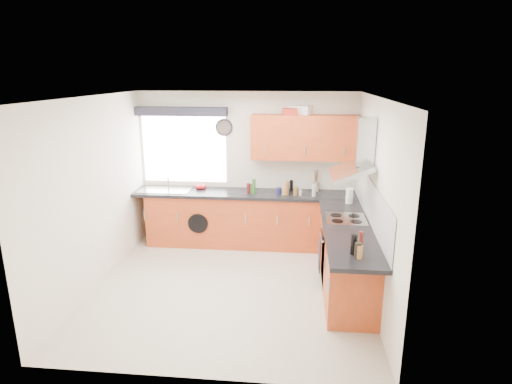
# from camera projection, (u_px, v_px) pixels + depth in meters

# --- Properties ---
(ground_plane) EXTENTS (3.60, 3.60, 0.00)m
(ground_plane) POSITION_uv_depth(u_px,v_px,m) (231.00, 287.00, 5.75)
(ground_plane) COLOR beige
(ceiling) EXTENTS (3.60, 3.60, 0.02)m
(ceiling) POSITION_uv_depth(u_px,v_px,m) (228.00, 97.00, 5.08)
(ceiling) COLOR white
(ceiling) RESTS_ON wall_back
(wall_back) EXTENTS (3.60, 0.02, 2.50)m
(wall_back) POSITION_uv_depth(u_px,v_px,m) (247.00, 168.00, 7.14)
(wall_back) COLOR silver
(wall_back) RESTS_ON ground_plane
(wall_front) EXTENTS (3.60, 0.02, 2.50)m
(wall_front) POSITION_uv_depth(u_px,v_px,m) (197.00, 256.00, 3.69)
(wall_front) COLOR silver
(wall_front) RESTS_ON ground_plane
(wall_left) EXTENTS (0.02, 3.60, 2.50)m
(wall_left) POSITION_uv_depth(u_px,v_px,m) (94.00, 194.00, 5.58)
(wall_left) COLOR silver
(wall_left) RESTS_ON ground_plane
(wall_right) EXTENTS (0.02, 3.60, 2.50)m
(wall_right) POSITION_uv_depth(u_px,v_px,m) (375.00, 202.00, 5.24)
(wall_right) COLOR silver
(wall_right) RESTS_ON ground_plane
(window) EXTENTS (1.40, 0.02, 1.10)m
(window) POSITION_uv_depth(u_px,v_px,m) (184.00, 149.00, 7.15)
(window) COLOR white
(window) RESTS_ON wall_back
(window_blind) EXTENTS (1.50, 0.18, 0.14)m
(window_blind) POSITION_uv_depth(u_px,v_px,m) (181.00, 111.00, 6.89)
(window_blind) COLOR #22212C
(window_blind) RESTS_ON wall_back
(splashback) EXTENTS (0.01, 3.00, 0.54)m
(splashback) POSITION_uv_depth(u_px,v_px,m) (370.00, 200.00, 5.55)
(splashback) COLOR white
(splashback) RESTS_ON wall_right
(base_cab_back) EXTENTS (3.00, 0.58, 0.86)m
(base_cab_back) POSITION_uv_depth(u_px,v_px,m) (239.00, 220.00, 7.09)
(base_cab_back) COLOR #A23B18
(base_cab_back) RESTS_ON ground_plane
(base_cab_corner) EXTENTS (0.60, 0.60, 0.86)m
(base_cab_corner) POSITION_uv_depth(u_px,v_px,m) (337.00, 223.00, 6.93)
(base_cab_corner) COLOR #A23B18
(base_cab_corner) RESTS_ON ground_plane
(base_cab_right) EXTENTS (0.58, 2.10, 0.86)m
(base_cab_right) POSITION_uv_depth(u_px,v_px,m) (346.00, 258.00, 5.63)
(base_cab_right) COLOR #A23B18
(base_cab_right) RESTS_ON ground_plane
(worktop_back) EXTENTS (3.60, 0.62, 0.05)m
(worktop_back) POSITION_uv_depth(u_px,v_px,m) (245.00, 194.00, 6.95)
(worktop_back) COLOR black
(worktop_back) RESTS_ON base_cab_back
(worktop_right) EXTENTS (0.62, 2.42, 0.05)m
(worktop_right) POSITION_uv_depth(u_px,v_px,m) (348.00, 229.00, 5.37)
(worktop_right) COLOR black
(worktop_right) RESTS_ON base_cab_right
(sink) EXTENTS (0.84, 0.46, 0.10)m
(sink) POSITION_uv_depth(u_px,v_px,m) (165.00, 188.00, 7.06)
(sink) COLOR #AAB2B5
(sink) RESTS_ON worktop_back
(oven) EXTENTS (0.56, 0.58, 0.85)m
(oven) POSITION_uv_depth(u_px,v_px,m) (344.00, 253.00, 5.78)
(oven) COLOR black
(oven) RESTS_ON ground_plane
(hob_plate) EXTENTS (0.52, 0.52, 0.01)m
(hob_plate) POSITION_uv_depth(u_px,v_px,m) (346.00, 219.00, 5.65)
(hob_plate) COLOR #AAB2B5
(hob_plate) RESTS_ON worktop_right
(extractor_hood) EXTENTS (0.52, 0.78, 0.66)m
(extractor_hood) POSITION_uv_depth(u_px,v_px,m) (358.00, 155.00, 5.41)
(extractor_hood) COLOR #AAB2B5
(extractor_hood) RESTS_ON wall_right
(upper_cabinets) EXTENTS (1.70, 0.35, 0.70)m
(upper_cabinets) POSITION_uv_depth(u_px,v_px,m) (305.00, 137.00, 6.73)
(upper_cabinets) COLOR #A23B18
(upper_cabinets) RESTS_ON wall_back
(washing_machine) EXTENTS (0.61, 0.59, 0.90)m
(washing_machine) POSITION_uv_depth(u_px,v_px,m) (202.00, 217.00, 7.15)
(washing_machine) COLOR white
(washing_machine) RESTS_ON ground_plane
(wall_clock) EXTENTS (0.29, 0.04, 0.29)m
(wall_clock) POSITION_uv_depth(u_px,v_px,m) (224.00, 128.00, 6.97)
(wall_clock) COLOR #22212C
(wall_clock) RESTS_ON wall_back
(casserole) EXTENTS (0.38, 0.33, 0.13)m
(casserole) POSITION_uv_depth(u_px,v_px,m) (300.00, 110.00, 6.72)
(casserole) COLOR white
(casserole) RESTS_ON upper_cabinets
(storage_box) EXTENTS (0.24, 0.21, 0.10)m
(storage_box) POSITION_uv_depth(u_px,v_px,m) (290.00, 112.00, 6.60)
(storage_box) COLOR #A92517
(storage_box) RESTS_ON upper_cabinets
(utensil_pot) EXTENTS (0.13, 0.13, 0.14)m
(utensil_pot) POSITION_uv_depth(u_px,v_px,m) (316.00, 187.00, 7.00)
(utensil_pot) COLOR gray
(utensil_pot) RESTS_ON worktop_back
(kitchen_roll) EXTENTS (0.13, 0.13, 0.23)m
(kitchen_roll) POSITION_uv_depth(u_px,v_px,m) (349.00, 196.00, 6.32)
(kitchen_roll) COLOR white
(kitchen_roll) RESTS_ON worktop_right
(tomato_cluster) EXTENTS (0.17, 0.17, 0.07)m
(tomato_cluster) POSITION_uv_depth(u_px,v_px,m) (201.00, 187.00, 7.15)
(tomato_cluster) COLOR red
(tomato_cluster) RESTS_ON worktop_back
(jar_0) EXTENTS (0.06, 0.06, 0.16)m
(jar_0) POSITION_uv_depth(u_px,v_px,m) (248.00, 188.00, 6.89)
(jar_0) COLOR #541116
(jar_0) RESTS_ON worktop_back
(jar_1) EXTENTS (0.05, 0.05, 0.10)m
(jar_1) POSITION_uv_depth(u_px,v_px,m) (300.00, 193.00, 6.73)
(jar_1) COLOR #AEA494
(jar_1) RESTS_ON worktop_back
(jar_2) EXTENTS (0.05, 0.05, 0.12)m
(jar_2) POSITION_uv_depth(u_px,v_px,m) (252.00, 189.00, 6.88)
(jar_2) COLOR #28561F
(jar_2) RESTS_ON worktop_back
(jar_3) EXTENTS (0.06, 0.06, 0.24)m
(jar_3) POSITION_uv_depth(u_px,v_px,m) (254.00, 187.00, 6.81)
(jar_3) COLOR #275B20
(jar_3) RESTS_ON worktop_back
(jar_4) EXTENTS (0.08, 0.08, 0.10)m
(jar_4) POSITION_uv_depth(u_px,v_px,m) (279.00, 191.00, 6.84)
(jar_4) COLOR #181548
(jar_4) RESTS_ON worktop_back
(jar_5) EXTENTS (0.06, 0.06, 0.18)m
(jar_5) POSITION_uv_depth(u_px,v_px,m) (314.00, 191.00, 6.68)
(jar_5) COLOR #A79F8F
(jar_5) RESTS_ON worktop_back
(jar_6) EXTENTS (0.08, 0.08, 0.12)m
(jar_6) POSITION_uv_depth(u_px,v_px,m) (285.00, 191.00, 6.78)
(jar_6) COLOR olive
(jar_6) RESTS_ON worktop_back
(jar_7) EXTENTS (0.05, 0.05, 0.09)m
(jar_7) POSITION_uv_depth(u_px,v_px,m) (251.00, 187.00, 7.09)
(jar_7) COLOR maroon
(jar_7) RESTS_ON worktop_back
(jar_8) EXTENTS (0.06, 0.06, 0.14)m
(jar_8) POSITION_uv_depth(u_px,v_px,m) (295.00, 191.00, 6.74)
(jar_8) COLOR brown
(jar_8) RESTS_ON worktop_back
(jar_9) EXTENTS (0.06, 0.06, 0.21)m
(jar_9) POSITION_uv_depth(u_px,v_px,m) (287.00, 189.00, 6.76)
(jar_9) COLOR brown
(jar_9) RESTS_ON worktop_back
(jar_10) EXTENTS (0.06, 0.06, 0.18)m
(jar_10) POSITION_uv_depth(u_px,v_px,m) (291.00, 186.00, 6.99)
(jar_10) COLOR black
(jar_10) RESTS_ON worktop_back
(bottle_0) EXTENTS (0.07, 0.07, 0.22)m
(bottle_0) POSITION_uv_depth(u_px,v_px,m) (354.00, 244.00, 4.54)
(bottle_0) COLOR black
(bottle_0) RESTS_ON worktop_right
(bottle_1) EXTENTS (0.06, 0.06, 0.14)m
(bottle_1) POSITION_uv_depth(u_px,v_px,m) (360.00, 252.00, 4.44)
(bottle_1) COLOR #A47638
(bottle_1) RESTS_ON worktop_right
(bottle_2) EXTENTS (0.05, 0.05, 0.19)m
(bottle_2) POSITION_uv_depth(u_px,v_px,m) (361.00, 240.00, 4.70)
(bottle_2) COLOR maroon
(bottle_2) RESTS_ON worktop_right
(bottle_3) EXTENTS (0.07, 0.07, 0.17)m
(bottle_3) POSITION_uv_depth(u_px,v_px,m) (358.00, 250.00, 4.45)
(bottle_3) COLOR black
(bottle_3) RESTS_ON worktop_right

